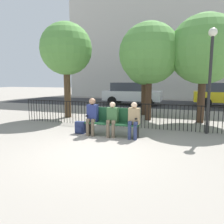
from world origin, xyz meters
name	(u,v)px	position (x,y,z in m)	size (l,w,h in m)	color
ground_plane	(92,151)	(0.00, 0.00, 0.00)	(80.00, 80.00, 0.00)	gray
park_bench	(113,121)	(0.00, 1.73, 0.50)	(1.78, 0.45, 0.92)	#194728
seated_person_0	(92,114)	(-0.68, 1.60, 0.69)	(0.34, 0.39, 1.24)	brown
seated_person_1	(112,117)	(0.02, 1.60, 0.63)	(0.34, 0.39, 1.13)	brown
seated_person_2	(134,118)	(0.74, 1.60, 0.64)	(0.34, 0.39, 1.15)	navy
backpack	(80,128)	(-1.16, 1.64, 0.20)	(0.33, 0.21, 0.42)	navy
fence_railing	(124,113)	(-0.02, 3.14, 0.56)	(9.01, 0.03, 0.95)	black
tree_0	(150,54)	(0.65, 4.93, 2.97)	(2.70, 2.70, 4.34)	#422D1E
tree_1	(204,50)	(2.88, 5.08, 3.07)	(2.88, 2.88, 4.52)	#422D1E
tree_2	(66,50)	(-3.22, 4.42, 3.25)	(2.46, 2.46, 4.51)	#4C3823
tree_3	(145,66)	(0.19, 6.35, 2.53)	(1.99, 1.99, 3.56)	#422D1E
lamp_post	(211,65)	(2.98, 3.02, 2.33)	(0.28, 0.28, 3.50)	black
street_surface	(155,104)	(0.00, 12.00, 0.00)	(24.00, 6.00, 0.01)	#2B2B2D
parked_car_1	(131,93)	(-1.56, 10.77, 0.84)	(4.20, 1.94, 1.62)	silver
building_facade	(167,18)	(0.00, 20.00, 8.35)	(20.00, 6.00, 16.70)	beige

